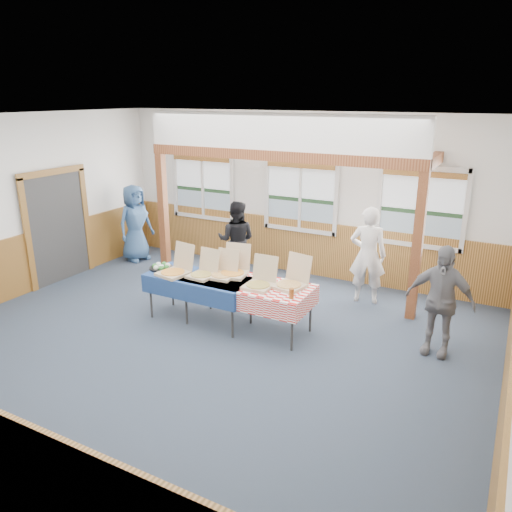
{
  "coord_description": "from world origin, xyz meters",
  "views": [
    {
      "loc": [
        3.8,
        -5.49,
        3.49
      ],
      "look_at": [
        0.32,
        1.0,
        1.1
      ],
      "focal_mm": 35.0,
      "sensor_mm": 36.0,
      "label": 1
    }
  ],
  "objects_px": {
    "man_blue": "(135,223)",
    "person_grey": "(440,301)",
    "woman_white": "(368,255)",
    "woman_black": "(236,240)",
    "table_right": "(247,286)",
    "table_left": "(199,280)"
  },
  "relations": [
    {
      "from": "table_left",
      "to": "woman_white",
      "type": "xyz_separation_m",
      "value": [
        2.12,
        2.03,
        0.16
      ]
    },
    {
      "from": "table_right",
      "to": "woman_white",
      "type": "height_order",
      "value": "woman_white"
    },
    {
      "from": "table_right",
      "to": "person_grey",
      "type": "bearing_deg",
      "value": 1.98
    },
    {
      "from": "table_left",
      "to": "person_grey",
      "type": "relative_size",
      "value": 1.09
    },
    {
      "from": "man_blue",
      "to": "person_grey",
      "type": "height_order",
      "value": "man_blue"
    },
    {
      "from": "woman_white",
      "to": "woman_black",
      "type": "height_order",
      "value": "woman_white"
    },
    {
      "from": "woman_white",
      "to": "man_blue",
      "type": "height_order",
      "value": "woman_white"
    },
    {
      "from": "table_left",
      "to": "man_blue",
      "type": "bearing_deg",
      "value": 146.04
    },
    {
      "from": "man_blue",
      "to": "person_grey",
      "type": "xyz_separation_m",
      "value": [
        6.52,
        -1.26,
        -0.04
      ]
    },
    {
      "from": "woman_black",
      "to": "table_right",
      "type": "bearing_deg",
      "value": 107.73
    },
    {
      "from": "person_grey",
      "to": "man_blue",
      "type": "bearing_deg",
      "value": 173.59
    },
    {
      "from": "woman_black",
      "to": "person_grey",
      "type": "distance_m",
      "value": 4.21
    },
    {
      "from": "woman_white",
      "to": "table_left",
      "type": "bearing_deg",
      "value": 31.43
    },
    {
      "from": "table_right",
      "to": "person_grey",
      "type": "distance_m",
      "value": 2.77
    },
    {
      "from": "person_grey",
      "to": "table_left",
      "type": "bearing_deg",
      "value": -164.51
    },
    {
      "from": "table_right",
      "to": "woman_black",
      "type": "height_order",
      "value": "woman_black"
    },
    {
      "from": "table_left",
      "to": "woman_white",
      "type": "bearing_deg",
      "value": 42.74
    },
    {
      "from": "woman_white",
      "to": "woman_black",
      "type": "xyz_separation_m",
      "value": [
        -2.6,
        -0.04,
        -0.08
      ]
    },
    {
      "from": "table_left",
      "to": "person_grey",
      "type": "distance_m",
      "value": 3.58
    },
    {
      "from": "table_right",
      "to": "man_blue",
      "type": "height_order",
      "value": "man_blue"
    },
    {
      "from": "table_right",
      "to": "person_grey",
      "type": "height_order",
      "value": "person_grey"
    },
    {
      "from": "woman_white",
      "to": "person_grey",
      "type": "height_order",
      "value": "woman_white"
    }
  ]
}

